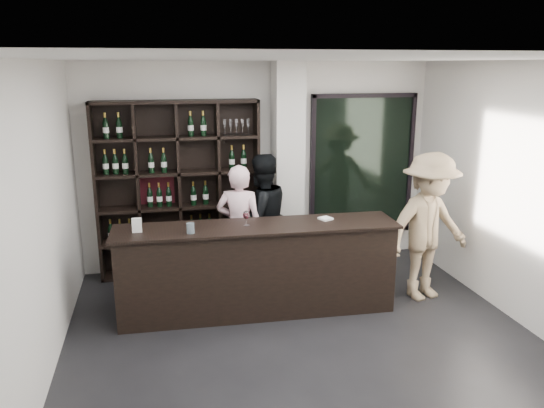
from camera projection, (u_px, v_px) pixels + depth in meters
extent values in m
cube|color=black|center=(312.00, 356.00, 5.36)|extent=(5.00, 5.50, 0.01)
cube|color=silver|center=(287.00, 168.00, 7.39)|extent=(0.40, 0.40, 2.90)
cube|color=black|center=(362.00, 165.00, 7.86)|extent=(1.60, 0.08, 2.10)
cube|color=black|center=(362.00, 165.00, 7.86)|extent=(1.48, 0.02, 1.98)
cube|color=black|center=(257.00, 270.00, 6.19)|extent=(3.18, 0.60, 1.04)
cube|color=black|center=(257.00, 227.00, 6.05)|extent=(3.26, 0.68, 0.03)
imported|color=#F6C7D1|center=(239.00, 228.00, 6.80)|extent=(0.70, 0.58, 1.64)
imported|color=black|center=(261.00, 218.00, 7.11)|extent=(1.02, 0.91, 1.72)
imported|color=#957E5E|center=(428.00, 227.00, 6.48)|extent=(1.32, 0.96, 1.84)
cylinder|color=#98B0BD|center=(190.00, 228.00, 5.75)|extent=(0.09, 0.09, 0.11)
cube|color=white|center=(325.00, 219.00, 6.27)|extent=(0.18, 0.18, 0.02)
cube|color=white|center=(137.00, 225.00, 5.78)|extent=(0.11, 0.05, 0.16)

